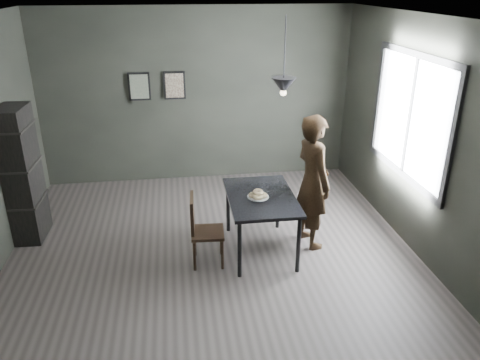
{
  "coord_description": "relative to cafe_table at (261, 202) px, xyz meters",
  "views": [
    {
      "loc": [
        -0.38,
        -5.0,
        3.14
      ],
      "look_at": [
        0.35,
        0.05,
        0.95
      ],
      "focal_mm": 35.0,
      "sensor_mm": 36.0,
      "label": 1
    }
  ],
  "objects": [
    {
      "name": "ground",
      "position": [
        -0.6,
        0.0,
        -0.67
      ],
      "size": [
        5.0,
        5.0,
        0.0
      ],
      "primitive_type": "plane",
      "color": "#342F2D",
      "rests_on": "ground"
    },
    {
      "name": "back_wall",
      "position": [
        -0.6,
        2.5,
        0.73
      ],
      "size": [
        5.0,
        0.1,
        2.8
      ],
      "primitive_type": "cube",
      "color": "black",
      "rests_on": "ground"
    },
    {
      "name": "ceiling",
      "position": [
        -0.6,
        0.0,
        2.13
      ],
      "size": [
        5.0,
        5.0,
        0.02
      ],
      "color": "silver",
      "rests_on": "ground"
    },
    {
      "name": "window_assembly",
      "position": [
        1.87,
        0.2,
        0.93
      ],
      "size": [
        0.04,
        1.96,
        1.56
      ],
      "color": "white",
      "rests_on": "ground"
    },
    {
      "name": "cafe_table",
      "position": [
        0.0,
        0.0,
        0.0
      ],
      "size": [
        0.8,
        1.2,
        0.75
      ],
      "color": "black",
      "rests_on": "ground"
    },
    {
      "name": "white_plate",
      "position": [
        -0.05,
        -0.05,
        0.08
      ],
      "size": [
        0.23,
        0.23,
        0.01
      ],
      "primitive_type": "cylinder",
      "color": "white",
      "rests_on": "cafe_table"
    },
    {
      "name": "donut_pile",
      "position": [
        -0.05,
        -0.05,
        0.12
      ],
      "size": [
        0.23,
        0.23,
        0.1
      ],
      "rotation": [
        0.0,
        0.0,
        -0.2
      ],
      "color": "beige",
      "rests_on": "white_plate"
    },
    {
      "name": "woman",
      "position": [
        0.66,
        0.09,
        0.18
      ],
      "size": [
        0.55,
        0.7,
        1.71
      ],
      "primitive_type": "imported",
      "rotation": [
        0.0,
        0.0,
        1.81
      ],
      "color": "black",
      "rests_on": "ground"
    },
    {
      "name": "wood_chair",
      "position": [
        -0.75,
        -0.18,
        -0.17
      ],
      "size": [
        0.4,
        0.4,
        0.87
      ],
      "rotation": [
        0.0,
        0.0,
        -0.06
      ],
      "color": "black",
      "rests_on": "ground"
    },
    {
      "name": "shelf_unit",
      "position": [
        -2.92,
        0.77,
        0.2
      ],
      "size": [
        0.35,
        0.59,
        1.75
      ],
      "primitive_type": "cube",
      "rotation": [
        0.0,
        0.0,
        -0.04
      ],
      "color": "black",
      "rests_on": "ground"
    },
    {
      "name": "pendant_lamp",
      "position": [
        0.25,
        0.1,
        1.38
      ],
      "size": [
        0.28,
        0.28,
        0.86
      ],
      "color": "black",
      "rests_on": "ground"
    },
    {
      "name": "framed_print_left",
      "position": [
        -1.5,
        2.47,
        0.93
      ],
      "size": [
        0.34,
        0.04,
        0.44
      ],
      "color": "black",
      "rests_on": "ground"
    },
    {
      "name": "framed_print_right",
      "position": [
        -0.95,
        2.47,
        0.93
      ],
      "size": [
        0.34,
        0.04,
        0.44
      ],
      "color": "black",
      "rests_on": "ground"
    }
  ]
}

